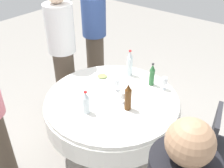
{
  "coord_description": "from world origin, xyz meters",
  "views": [
    {
      "loc": [
        -1.35,
        1.67,
        2.31
      ],
      "look_at": [
        0.0,
        0.0,
        0.91
      ],
      "focal_mm": 41.53,
      "sensor_mm": 36.0,
      "label": 1
    }
  ],
  "objects_px": {
    "person_outer": "(62,51)",
    "chair_east": "(222,146)",
    "wine_glass_east": "(164,81)",
    "wine_glass_south": "(117,83)",
    "person_inner": "(95,37)",
    "bottle_clear_south": "(86,103)",
    "plate_left": "(73,98)",
    "wine_glass_north": "(123,95)",
    "dining_table": "(112,109)",
    "plate_right": "(102,77)",
    "bottle_green_inner": "(152,75)",
    "bottle_clear_near": "(130,64)",
    "bottle_brown_outer": "(128,97)"
  },
  "relations": [
    {
      "from": "dining_table",
      "to": "bottle_clear_near",
      "type": "relative_size",
      "value": 4.43
    },
    {
      "from": "dining_table",
      "to": "bottle_clear_south",
      "type": "height_order",
      "value": "bottle_clear_south"
    },
    {
      "from": "bottle_clear_near",
      "to": "chair_east",
      "type": "distance_m",
      "value": 1.28
    },
    {
      "from": "bottle_brown_outer",
      "to": "wine_glass_east",
      "type": "xyz_separation_m",
      "value": [
        -0.1,
        -0.52,
        -0.03
      ]
    },
    {
      "from": "bottle_brown_outer",
      "to": "plate_left",
      "type": "bearing_deg",
      "value": 21.8
    },
    {
      "from": "wine_glass_north",
      "to": "person_inner",
      "type": "bearing_deg",
      "value": -37.01
    },
    {
      "from": "wine_glass_south",
      "to": "plate_right",
      "type": "xyz_separation_m",
      "value": [
        0.28,
        -0.1,
        -0.09
      ]
    },
    {
      "from": "person_inner",
      "to": "chair_east",
      "type": "distance_m",
      "value": 2.24
    },
    {
      "from": "wine_glass_north",
      "to": "chair_east",
      "type": "xyz_separation_m",
      "value": [
        -0.94,
        -0.28,
        -0.32
      ]
    },
    {
      "from": "bottle_clear_near",
      "to": "plate_left",
      "type": "bearing_deg",
      "value": 76.94
    },
    {
      "from": "wine_glass_east",
      "to": "bottle_brown_outer",
      "type": "bearing_deg",
      "value": 78.84
    },
    {
      "from": "person_outer",
      "to": "person_inner",
      "type": "bearing_deg",
      "value": 19.96
    },
    {
      "from": "bottle_brown_outer",
      "to": "person_inner",
      "type": "xyz_separation_m",
      "value": [
        1.28,
        -0.95,
        -0.04
      ]
    },
    {
      "from": "dining_table",
      "to": "wine_glass_north",
      "type": "xyz_separation_m",
      "value": [
        -0.14,
        -0.0,
        0.25
      ]
    },
    {
      "from": "dining_table",
      "to": "person_inner",
      "type": "relative_size",
      "value": 0.87
    },
    {
      "from": "bottle_clear_near",
      "to": "wine_glass_north",
      "type": "relative_size",
      "value": 2.3
    },
    {
      "from": "plate_left",
      "to": "plate_right",
      "type": "xyz_separation_m",
      "value": [
        0.03,
        -0.48,
        0.0
      ]
    },
    {
      "from": "bottle_clear_south",
      "to": "person_outer",
      "type": "xyz_separation_m",
      "value": [
        0.91,
        -0.54,
        0.05
      ]
    },
    {
      "from": "bottle_clear_south",
      "to": "plate_left",
      "type": "relative_size",
      "value": 0.99
    },
    {
      "from": "bottle_brown_outer",
      "to": "wine_glass_north",
      "type": "distance_m",
      "value": 0.1
    },
    {
      "from": "wine_glass_east",
      "to": "person_outer",
      "type": "height_order",
      "value": "person_outer"
    },
    {
      "from": "bottle_brown_outer",
      "to": "plate_right",
      "type": "bearing_deg",
      "value": -26.19
    },
    {
      "from": "person_outer",
      "to": "chair_east",
      "type": "height_order",
      "value": "person_outer"
    },
    {
      "from": "bottle_clear_south",
      "to": "wine_glass_north",
      "type": "bearing_deg",
      "value": -119.07
    },
    {
      "from": "plate_left",
      "to": "person_outer",
      "type": "height_order",
      "value": "person_outer"
    },
    {
      "from": "wine_glass_north",
      "to": "wine_glass_east",
      "type": "relative_size",
      "value": 0.96
    },
    {
      "from": "bottle_clear_south",
      "to": "plate_left",
      "type": "bearing_deg",
      "value": -16.36
    },
    {
      "from": "bottle_green_inner",
      "to": "plate_right",
      "type": "relative_size",
      "value": 1.02
    },
    {
      "from": "wine_glass_east",
      "to": "wine_glass_south",
      "type": "bearing_deg",
      "value": 41.98
    },
    {
      "from": "wine_glass_north",
      "to": "wine_glass_east",
      "type": "xyz_separation_m",
      "value": [
        -0.19,
        -0.47,
        0.0
      ]
    },
    {
      "from": "bottle_green_inner",
      "to": "person_outer",
      "type": "xyz_separation_m",
      "value": [
        1.14,
        0.26,
        0.04
      ]
    },
    {
      "from": "bottle_clear_near",
      "to": "wine_glass_south",
      "type": "height_order",
      "value": "bottle_clear_near"
    },
    {
      "from": "wine_glass_east",
      "to": "plate_left",
      "type": "relative_size",
      "value": 0.59
    },
    {
      "from": "bottle_clear_near",
      "to": "plate_left",
      "type": "relative_size",
      "value": 1.31
    },
    {
      "from": "wine_glass_south",
      "to": "bottle_brown_outer",
      "type": "bearing_deg",
      "value": 147.11
    },
    {
      "from": "plate_right",
      "to": "person_inner",
      "type": "xyz_separation_m",
      "value": [
        0.72,
        -0.67,
        0.09
      ]
    },
    {
      "from": "wine_glass_north",
      "to": "bottle_clear_south",
      "type": "bearing_deg",
      "value": 60.93
    },
    {
      "from": "bottle_clear_near",
      "to": "bottle_brown_outer",
      "type": "distance_m",
      "value": 0.64
    },
    {
      "from": "bottle_clear_south",
      "to": "chair_east",
      "type": "distance_m",
      "value": 1.32
    },
    {
      "from": "bottle_green_inner",
      "to": "chair_east",
      "type": "bearing_deg",
      "value": 168.8
    },
    {
      "from": "bottle_green_inner",
      "to": "bottle_clear_near",
      "type": "relative_size",
      "value": 0.83
    },
    {
      "from": "wine_glass_south",
      "to": "person_inner",
      "type": "xyz_separation_m",
      "value": [
        1.01,
        -0.77,
        -0.0
      ]
    },
    {
      "from": "bottle_clear_near",
      "to": "chair_east",
      "type": "bearing_deg",
      "value": 170.82
    },
    {
      "from": "bottle_clear_south",
      "to": "person_outer",
      "type": "distance_m",
      "value": 1.06
    },
    {
      "from": "plate_right",
      "to": "chair_east",
      "type": "relative_size",
      "value": 0.3
    },
    {
      "from": "wine_glass_east",
      "to": "person_inner",
      "type": "height_order",
      "value": "person_inner"
    },
    {
      "from": "dining_table",
      "to": "bottle_clear_south",
      "type": "bearing_deg",
      "value": 82.86
    },
    {
      "from": "wine_glass_north",
      "to": "dining_table",
      "type": "bearing_deg",
      "value": 0.01
    },
    {
      "from": "wine_glass_south",
      "to": "plate_left",
      "type": "bearing_deg",
      "value": 56.82
    },
    {
      "from": "wine_glass_south",
      "to": "plate_right",
      "type": "distance_m",
      "value": 0.31
    }
  ]
}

